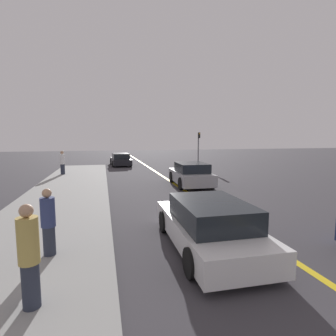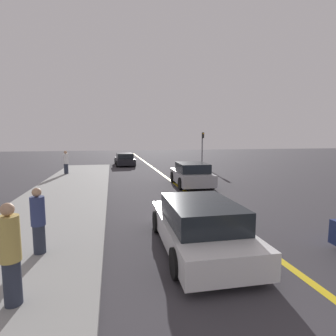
{
  "view_description": "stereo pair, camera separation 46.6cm",
  "coord_description": "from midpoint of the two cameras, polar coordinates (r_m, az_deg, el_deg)",
  "views": [
    {
      "loc": [
        -4.25,
        0.68,
        2.86
      ],
      "look_at": [
        -0.75,
        14.77,
        1.17
      ],
      "focal_mm": 28.0,
      "sensor_mm": 36.0,
      "label": 1
    },
    {
      "loc": [
        -3.8,
        0.58,
        2.86
      ],
      "look_at": [
        -0.75,
        14.77,
        1.17
      ],
      "focal_mm": 28.0,
      "sensor_mm": 36.0,
      "label": 2
    }
  ],
  "objects": [
    {
      "name": "road_center_line",
      "position": [
        18.06,
        0.92,
        -2.45
      ],
      "size": [
        0.2,
        60.0,
        0.01
      ],
      "color": "gold",
      "rests_on": "ground_plane"
    },
    {
      "name": "sidewalk_left",
      "position": [
        13.63,
        -20.49,
        -5.58
      ],
      "size": [
        3.98,
        27.64,
        0.14
      ],
      "color": "gray",
      "rests_on": "ground_plane"
    },
    {
      "name": "car_ahead_center",
      "position": [
        6.94,
        8.72,
        -12.27
      ],
      "size": [
        2.03,
        4.4,
        1.28
      ],
      "rotation": [
        0.0,
        0.0,
        -0.02
      ],
      "color": "silver",
      "rests_on": "ground_plane"
    },
    {
      "name": "car_far_distant",
      "position": [
        15.69,
        5.97,
        -1.44
      ],
      "size": [
        2.17,
        4.18,
        1.37
      ],
      "rotation": [
        0.0,
        0.0,
        -0.06
      ],
      "color": "#9E9EA3",
      "rests_on": "ground_plane"
    },
    {
      "name": "car_parked_left_lot",
      "position": [
        27.4,
        -8.95,
        1.85
      ],
      "size": [
        2.04,
        4.68,
        1.26
      ],
      "rotation": [
        0.0,
        0.0,
        0.04
      ],
      "color": "black",
      "rests_on": "ground_plane"
    },
    {
      "name": "pedestrian_mid_group",
      "position": [
        4.98,
        -28.71,
        -16.16
      ],
      "size": [
        0.32,
        0.32,
        1.7
      ],
      "color": "#282D3D",
      "rests_on": "sidewalk_left"
    },
    {
      "name": "pedestrian_far_standing",
      "position": [
        6.83,
        -24.64,
        -10.41
      ],
      "size": [
        0.32,
        0.32,
        1.57
      ],
      "color": "#282D3D",
      "rests_on": "sidewalk_left"
    },
    {
      "name": "pedestrian_by_sign",
      "position": [
        21.0,
        -20.76,
        1.18
      ],
      "size": [
        0.36,
        0.36,
        1.74
      ],
      "color": "#282D3D",
      "rests_on": "sidewalk_left"
    },
    {
      "name": "traffic_light",
      "position": [
        26.27,
        8.01,
        4.94
      ],
      "size": [
        0.18,
        0.4,
        3.36
      ],
      "color": "slate",
      "rests_on": "ground_plane"
    }
  ]
}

